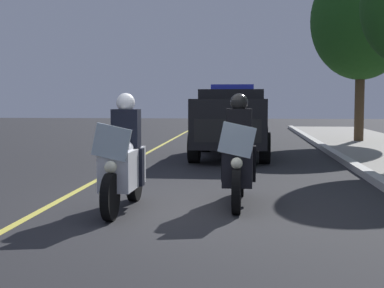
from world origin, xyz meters
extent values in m
plane|color=#28282B|center=(0.00, 0.00, 0.00)|extent=(80.00, 80.00, 0.00)
cube|color=#E0D14C|center=(0.00, -2.11, 0.00)|extent=(48.00, 0.12, 0.01)
cylinder|color=black|center=(0.90, -0.93, 0.32)|extent=(0.64, 0.13, 0.64)
cylinder|color=black|center=(-0.60, -0.90, 0.32)|extent=(0.64, 0.15, 0.64)
cube|color=white|center=(0.17, -0.92, 0.62)|extent=(1.21, 0.46, 0.56)
ellipsoid|color=white|center=(0.22, -0.92, 0.92)|extent=(0.57, 0.33, 0.24)
cube|color=silver|center=(0.80, -0.93, 1.05)|extent=(0.07, 0.56, 0.53)
sphere|color=#F9F4CC|center=(0.86, -0.93, 0.72)|extent=(0.17, 0.17, 0.17)
sphere|color=red|center=(0.67, -1.09, 0.98)|extent=(0.09, 0.09, 0.09)
sphere|color=#1933F2|center=(0.68, -0.77, 0.98)|extent=(0.09, 0.09, 0.09)
cube|color=black|center=(-0.06, -0.91, 1.18)|extent=(0.29, 0.41, 0.60)
cube|color=black|center=(0.01, -0.71, 0.62)|extent=(0.18, 0.14, 0.56)
cube|color=black|center=(0.00, -1.11, 0.62)|extent=(0.18, 0.14, 0.56)
sphere|color=white|center=(-0.04, -0.91, 1.58)|extent=(0.28, 0.28, 0.28)
cylinder|color=black|center=(0.29, 0.75, 0.32)|extent=(0.64, 0.13, 0.64)
cylinder|color=black|center=(-1.21, 0.77, 0.32)|extent=(0.64, 0.15, 0.64)
cube|color=black|center=(-0.44, 0.76, 0.62)|extent=(1.21, 0.46, 0.56)
ellipsoid|color=black|center=(-0.39, 0.76, 0.92)|extent=(0.57, 0.33, 0.24)
cube|color=silver|center=(0.19, 0.75, 1.05)|extent=(0.07, 0.56, 0.53)
sphere|color=#F9F4CC|center=(0.25, 0.75, 0.72)|extent=(0.17, 0.17, 0.17)
sphere|color=red|center=(0.06, 0.59, 0.98)|extent=(0.09, 0.09, 0.09)
sphere|color=#1933F2|center=(0.07, 0.91, 0.98)|extent=(0.09, 0.09, 0.09)
cube|color=black|center=(-0.67, 0.76, 1.18)|extent=(0.29, 0.41, 0.60)
cube|color=black|center=(-0.60, 0.96, 0.62)|extent=(0.18, 0.14, 0.56)
cube|color=black|center=(-0.61, 0.56, 0.62)|extent=(0.18, 0.14, 0.56)
sphere|color=black|center=(-0.65, 0.76, 1.58)|extent=(0.28, 0.28, 0.28)
cube|color=black|center=(-7.63, 0.49, 1.02)|extent=(4.94, 1.99, 1.24)
cube|color=black|center=(-7.93, 0.49, 1.72)|extent=(2.43, 1.79, 0.36)
cube|color=#2633D8|center=(-7.73, 0.49, 1.98)|extent=(0.30, 1.21, 0.14)
cube|color=black|center=(-5.23, 0.44, 0.88)|extent=(0.15, 1.62, 0.56)
cylinder|color=black|center=(-6.06, 1.36, 0.40)|extent=(0.81, 0.30, 0.80)
cylinder|color=black|center=(-6.10, -0.44, 0.40)|extent=(0.81, 0.30, 0.80)
cylinder|color=black|center=(-9.16, 1.42, 0.40)|extent=(0.81, 0.30, 0.80)
cylinder|color=black|center=(-9.19, -0.38, 0.40)|extent=(0.81, 0.30, 0.80)
cylinder|color=#4C3823|center=(-13.01, 5.05, 1.58)|extent=(0.35, 0.35, 2.95)
ellipsoid|color=#1E4C19|center=(-13.01, 5.05, 4.52)|extent=(3.67, 3.67, 4.34)
camera|label=1|loc=(8.16, 0.87, 1.62)|focal=52.32mm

